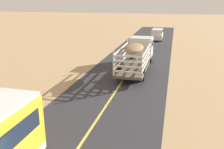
{
  "coord_description": "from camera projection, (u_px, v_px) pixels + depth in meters",
  "views": [
    {
      "loc": [
        4.22,
        -5.2,
        7.12
      ],
      "look_at": [
        0.0,
        11.43,
        1.79
      ],
      "focal_mm": 39.29,
      "sensor_mm": 36.0,
      "label": 1
    }
  ],
  "objects": [
    {
      "name": "livestock_truck",
      "position": [
        139.0,
        51.0,
        26.17
      ],
      "size": [
        2.53,
        9.7,
        3.02
      ],
      "color": "silver",
      "rests_on": "road_surface"
    },
    {
      "name": "car_far",
      "position": [
        157.0,
        34.0,
        43.76
      ],
      "size": [
        1.9,
        4.62,
        1.93
      ],
      "color": "silver",
      "rests_on": "road_surface"
    }
  ]
}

